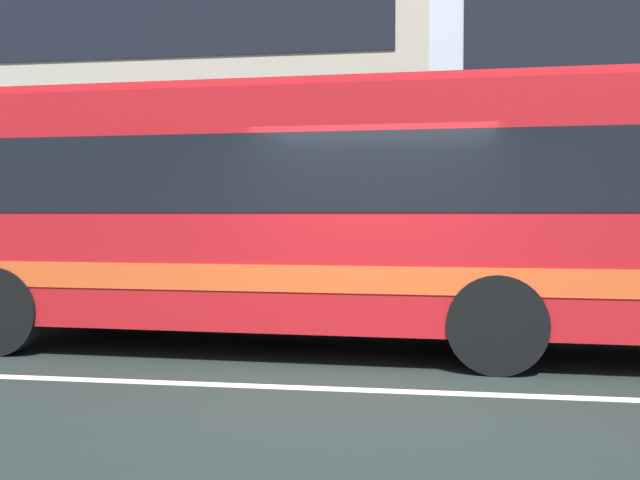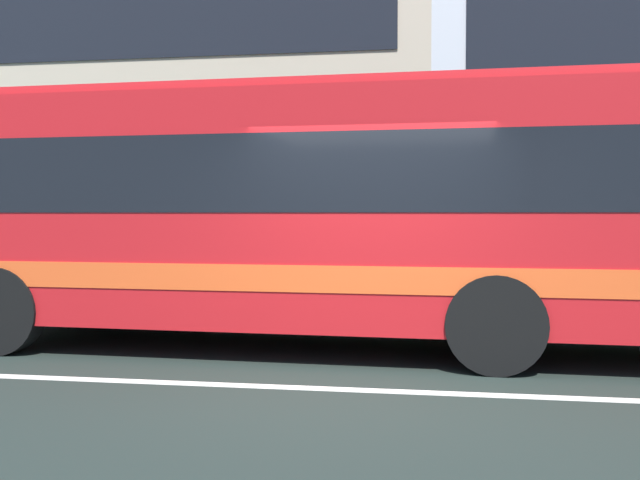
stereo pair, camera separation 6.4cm
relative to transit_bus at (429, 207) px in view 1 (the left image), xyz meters
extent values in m
plane|color=#1F2A25|center=(-0.59, -2.08, -1.68)|extent=(160.00, 160.00, 0.00)
cube|color=silver|center=(-0.59, -2.08, -1.68)|extent=(60.00, 0.16, 0.01)
cube|color=#174423|center=(-3.25, 3.34, -1.25)|extent=(19.16, 1.10, 0.87)
cube|color=#C0AF95|center=(-9.14, 12.15, 3.72)|extent=(18.23, 9.50, 10.82)
cube|color=black|center=(-9.14, 7.39, 4.59)|extent=(16.78, 0.04, 2.16)
cube|color=red|center=(0.00, 0.00, -0.05)|extent=(11.61, 2.96, 2.58)
cube|color=black|center=(0.00, 0.00, 0.34)|extent=(10.92, 2.96, 0.82)
cube|color=#E95422|center=(0.00, 0.00, -0.75)|extent=(11.38, 2.98, 0.28)
cube|color=red|center=(0.00, 0.00, 1.30)|extent=(11.14, 2.53, 0.12)
cylinder|color=black|center=(-4.80, -1.04, -1.18)|extent=(1.01, 0.31, 1.00)
cylinder|color=black|center=(-4.72, 1.35, -1.18)|extent=(1.01, 0.31, 1.00)
cylinder|color=black|center=(0.67, -1.22, -1.18)|extent=(1.01, 0.31, 1.00)
cylinder|color=black|center=(0.75, 1.17, -1.18)|extent=(1.01, 0.31, 1.00)
camera|label=1|loc=(0.01, -8.51, -0.08)|focal=40.35mm
camera|label=2|loc=(0.07, -8.50, -0.08)|focal=40.35mm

